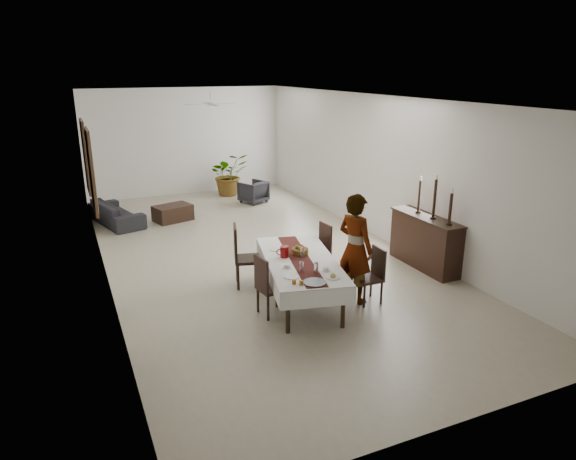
{
  "coord_description": "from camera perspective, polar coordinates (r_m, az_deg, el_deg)",
  "views": [
    {
      "loc": [
        -3.51,
        -9.6,
        3.78
      ],
      "look_at": [
        -0.04,
        -1.78,
        1.05
      ],
      "focal_mm": 32.0,
      "sensor_mm": 36.0,
      "label": 1
    }
  ],
  "objects": [
    {
      "name": "floor",
      "position": [
        10.89,
        -3.61,
        -2.63
      ],
      "size": [
        6.0,
        12.0,
        0.0
      ],
      "primitive_type": "cube",
      "color": "#B0A68B",
      "rests_on": "ground"
    },
    {
      "name": "ceiling",
      "position": [
        10.23,
        -3.96,
        14.42
      ],
      "size": [
        6.0,
        12.0,
        0.02
      ],
      "primitive_type": "cube",
      "color": "white",
      "rests_on": "wall_back"
    },
    {
      "name": "wall_back",
      "position": [
        16.13,
        -11.3,
        9.6
      ],
      "size": [
        6.0,
        0.02,
        3.2
      ],
      "primitive_type": "cube",
      "color": "silver",
      "rests_on": "floor"
    },
    {
      "name": "wall_front",
      "position": [
        5.48,
        18.76,
        -6.75
      ],
      "size": [
        6.0,
        0.02,
        3.2
      ],
      "primitive_type": "cube",
      "color": "silver",
      "rests_on": "floor"
    },
    {
      "name": "wall_left",
      "position": [
        9.85,
        -20.4,
        3.81
      ],
      "size": [
        0.02,
        12.0,
        3.2
      ],
      "primitive_type": "cube",
      "color": "silver",
      "rests_on": "floor"
    },
    {
      "name": "wall_right",
      "position": [
        11.8,
        10.12,
        6.79
      ],
      "size": [
        0.02,
        12.0,
        3.2
      ],
      "primitive_type": "cube",
      "color": "silver",
      "rests_on": "floor"
    },
    {
      "name": "dining_table_top",
      "position": [
        8.54,
        1.36,
        -3.47
      ],
      "size": [
        1.45,
        2.46,
        0.05
      ],
      "primitive_type": "cube",
      "rotation": [
        0.0,
        0.0,
        -0.22
      ],
      "color": "black",
      "rests_on": "table_leg_fl"
    },
    {
      "name": "table_leg_fl",
      "position": [
        7.63,
        -0.02,
        -9.13
      ],
      "size": [
        0.08,
        0.08,
        0.67
      ],
      "primitive_type": "cylinder",
      "rotation": [
        0.0,
        0.0,
        -0.22
      ],
      "color": "black",
      "rests_on": "floor"
    },
    {
      "name": "table_leg_fr",
      "position": [
        7.82,
        6.14,
        -8.54
      ],
      "size": [
        0.08,
        0.08,
        0.67
      ],
      "primitive_type": "cylinder",
      "rotation": [
        0.0,
        0.0,
        -0.22
      ],
      "color": "black",
      "rests_on": "floor"
    },
    {
      "name": "table_leg_bl",
      "position": [
        9.6,
        -2.53,
        -3.33
      ],
      "size": [
        0.08,
        0.08,
        0.67
      ],
      "primitive_type": "cylinder",
      "rotation": [
        0.0,
        0.0,
        -0.22
      ],
      "color": "black",
      "rests_on": "floor"
    },
    {
      "name": "table_leg_br",
      "position": [
        9.75,
        2.39,
        -2.99
      ],
      "size": [
        0.08,
        0.08,
        0.67
      ],
      "primitive_type": "cylinder",
      "rotation": [
        0.0,
        0.0,
        -0.22
      ],
      "color": "black",
      "rests_on": "floor"
    },
    {
      "name": "tablecloth_top",
      "position": [
        8.53,
        1.36,
        -3.29
      ],
      "size": [
        1.65,
        2.67,
        0.01
      ],
      "primitive_type": "cube",
      "rotation": [
        0.0,
        0.0,
        -0.22
      ],
      "color": "white",
      "rests_on": "dining_table_top"
    },
    {
      "name": "tablecloth_drape_left",
      "position": [
        8.48,
        -2.36,
        -4.42
      ],
      "size": [
        0.56,
        2.42,
        0.29
      ],
      "primitive_type": "cube",
      "rotation": [
        0.0,
        0.0,
        -0.22
      ],
      "color": "white",
      "rests_on": "dining_table_top"
    },
    {
      "name": "tablecloth_drape_right",
      "position": [
        8.71,
        4.97,
        -3.88
      ],
      "size": [
        0.56,
        2.42,
        0.29
      ],
      "primitive_type": "cube",
      "rotation": [
        0.0,
        0.0,
        -0.22
      ],
      "color": "silver",
      "rests_on": "dining_table_top"
    },
    {
      "name": "tablecloth_drape_near",
      "position": [
        7.48,
        3.39,
        -7.6
      ],
      "size": [
        1.11,
        0.26,
        0.29
      ],
      "primitive_type": "cube",
      "rotation": [
        0.0,
        0.0,
        -0.22
      ],
      "color": "white",
      "rests_on": "dining_table_top"
    },
    {
      "name": "tablecloth_drape_far",
      "position": [
        9.71,
        -0.21,
        -1.5
      ],
      "size": [
        1.11,
        0.26,
        0.29
      ],
      "primitive_type": "cube",
      "rotation": [
        0.0,
        0.0,
        -0.22
      ],
      "color": "silver",
      "rests_on": "dining_table_top"
    },
    {
      "name": "table_runner",
      "position": [
        8.53,
        1.36,
        -3.24
      ],
      "size": [
        0.86,
        2.41,
        0.0
      ],
      "primitive_type": "cube",
      "rotation": [
        0.0,
        0.0,
        -0.22
      ],
      "color": "#5D201A",
      "rests_on": "tablecloth_top"
    },
    {
      "name": "red_pitcher",
      "position": [
        8.58,
        -0.41,
        -2.43
      ],
      "size": [
        0.17,
        0.17,
        0.19
      ],
      "primitive_type": "cylinder",
      "rotation": [
        0.0,
        0.0,
        -0.22
      ],
      "color": "maroon",
      "rests_on": "tablecloth_top"
    },
    {
      "name": "pitcher_handle",
      "position": [
        8.57,
        -0.95,
        -2.46
      ],
      "size": [
        0.12,
        0.04,
        0.12
      ],
      "primitive_type": "torus",
      "rotation": [
        1.57,
        0.0,
        -0.22
      ],
      "color": "maroon",
      "rests_on": "red_pitcher"
    },
    {
      "name": "wine_glass_near",
      "position": [
        7.96,
        3.14,
        -4.22
      ],
      "size": [
        0.07,
        0.07,
        0.16
      ],
      "primitive_type": "cylinder",
      "color": "white",
      "rests_on": "tablecloth_top"
    },
    {
      "name": "wine_glass_mid",
      "position": [
        8.0,
        1.5,
        -4.08
      ],
      "size": [
        0.07,
        0.07,
        0.16
      ],
      "primitive_type": "cylinder",
      "color": "white",
      "rests_on": "tablecloth_top"
    },
    {
      "name": "wine_glass_far",
      "position": [
        8.55,
        1.61,
        -2.61
      ],
      "size": [
        0.07,
        0.07,
        0.16
      ],
      "primitive_type": "cylinder",
      "color": "white",
      "rests_on": "tablecloth_top"
    },
    {
      "name": "teacup_right",
      "position": [
        8.06,
        4.24,
        -4.35
      ],
      "size": [
        0.09,
        0.09,
        0.06
      ],
      "primitive_type": "cylinder",
      "color": "white",
      "rests_on": "saucer_right"
    },
    {
      "name": "saucer_right",
      "position": [
        8.07,
        4.24,
        -4.5
      ],
      "size": [
        0.14,
        0.14,
        0.01
      ],
      "primitive_type": "cylinder",
      "color": "white",
      "rests_on": "tablecloth_top"
    },
    {
      "name": "teacup_left",
      "position": [
        8.16,
        -0.11,
        -4.03
      ],
      "size": [
        0.09,
        0.09,
        0.06
      ],
      "primitive_type": "cylinder",
      "color": "white",
      "rests_on": "saucer_left"
    },
    {
      "name": "saucer_left",
      "position": [
        8.16,
        -0.11,
        -4.18
      ],
      "size": [
        0.14,
        0.14,
        0.01
      ],
      "primitive_type": "cylinder",
      "color": "silver",
      "rests_on": "tablecloth_top"
    },
    {
      "name": "plate_near_right",
      "position": [
        7.82,
        5.0,
        -5.25
      ],
      "size": [
        0.23,
        0.23,
        0.01
      ],
      "primitive_type": "cylinder",
      "color": "white",
      "rests_on": "tablecloth_top"
    },
    {
      "name": "bread_near_right",
      "position": [
        7.81,
        5.0,
        -5.07
      ],
      "size": [
        0.09,
        0.09,
        0.09
      ],
      "primitive_type": "sphere",
      "color": "tan",
      "rests_on": "plate_near_right"
    },
    {
      "name": "plate_near_left",
      "position": [
        7.82,
        0.42,
        -5.2
      ],
      "size": [
        0.23,
        0.23,
        0.01
      ],
      "primitive_type": "cylinder",
      "color": "white",
      "rests_on": "tablecloth_top"
    },
    {
      "name": "plate_far_left",
      "position": [
        8.95,
        -1.29,
        -2.16
      ],
      "size": [
        0.23,
        0.23,
        0.01
      ],
      "primitive_type": "cylinder",
      "color": "white",
      "rests_on": "tablecloth_top"
    },
    {
      "name": "serving_tray",
      "position": [
        7.62,
        2.99,
        -5.84
      ],
      "size": [
        0.35,
        0.35,
        0.02
      ],
      "primitive_type": "cylinder",
      "color": "#3F3F44",
      "rests_on": "tablecloth_top"
    },
    {
      "name": "jam_jar_a",
      "position": [
        7.53,
        1.48,
        -5.87
      ],
      "size": [
        0.06,
        0.06,
        0.07
      ],
      "primitive_type": "cylinder",
      "color": "#9B5D16",
      "rests_on": "tablecloth_top"
    },
    {
      "name": "jam_jar_b",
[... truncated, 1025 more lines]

